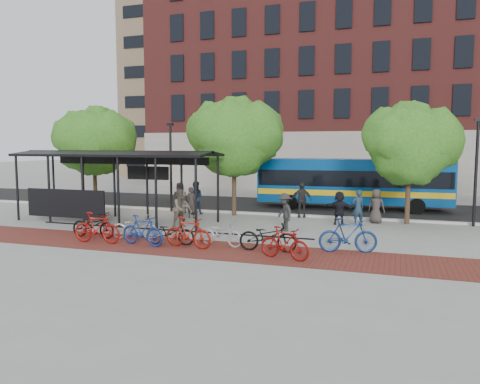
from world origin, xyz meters
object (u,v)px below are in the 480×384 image
(bike_2, at_px, (134,227))
(bike_9, at_px, (284,243))
(bus_shelter, at_px, (114,162))
(bike_8, at_px, (268,236))
(tree_a, at_px, (96,139))
(bike_5, at_px, (188,233))
(bus, at_px, (352,180))
(bike_1, at_px, (97,228))
(tree_b, at_px, (236,134))
(pedestrian_3, at_px, (182,207))
(bike_4, at_px, (170,232))
(lamp_post_right, at_px, (476,169))
(bike_6, at_px, (221,233))
(lamp_post_left, at_px, (171,164))
(pedestrian_9, at_px, (285,212))
(bike_3, at_px, (142,231))
(tree_c, at_px, (412,141))
(bike_0, at_px, (93,225))
(pedestrian_6, at_px, (376,206))
(pedestrian_8, at_px, (181,208))
(pedestrian_5, at_px, (339,208))
(pedestrian_2, at_px, (195,198))
(pedestrian_1, at_px, (191,202))
(pedestrian_7, at_px, (358,208))
(pedestrian_0, at_px, (180,199))
(bike_11, at_px, (348,235))
(pedestrian_4, at_px, (302,200))

(bike_2, height_order, bike_9, bike_9)
(bus_shelter, height_order, bike_8, bus_shelter)
(tree_a, xyz_separation_m, bike_5, (9.98, -8.35, -3.65))
(bus, height_order, bike_1, bus)
(tree_a, distance_m, tree_b, 9.01)
(bus, relative_size, pedestrian_3, 7.18)
(bike_4, bearing_deg, lamp_post_right, -66.97)
(bus, relative_size, bike_6, 5.99)
(lamp_post_left, height_order, bike_1, lamp_post_left)
(pedestrian_9, bearing_deg, bike_3, -82.40)
(tree_c, height_order, bike_0, tree_c)
(pedestrian_6, bearing_deg, bus_shelter, 32.14)
(pedestrian_8, bearing_deg, pedestrian_9, -52.94)
(pedestrian_5, bearing_deg, bike_4, 61.94)
(bike_1, bearing_deg, bike_0, 41.21)
(tree_b, height_order, bus, tree_b)
(pedestrian_6, bearing_deg, pedestrian_9, 59.60)
(tree_b, height_order, bike_8, tree_b)
(bike_0, bearing_deg, pedestrian_2, -8.61)
(bike_3, xyz_separation_m, bike_4, (0.97, 0.43, -0.09))
(bike_8, bearing_deg, pedestrian_1, 39.14)
(pedestrian_6, bearing_deg, bike_9, 89.63)
(bike_2, height_order, pedestrian_8, pedestrian_8)
(pedestrian_6, bearing_deg, pedestrian_5, 48.89)
(tree_c, height_order, bike_1, tree_c)
(bike_8, relative_size, pedestrian_5, 1.29)
(bus_shelter, xyz_separation_m, bike_1, (2.42, -4.88, -2.38))
(bike_9, bearing_deg, bike_8, 57.09)
(tree_b, relative_size, bike_2, 3.40)
(tree_c, xyz_separation_m, bike_6, (-6.97, -7.64, -3.56))
(lamp_post_right, bearing_deg, pedestrian_6, -173.22)
(pedestrian_3, height_order, pedestrian_7, pedestrian_7)
(bike_2, height_order, bike_5, bike_5)
(pedestrian_7, bearing_deg, tree_a, -37.01)
(lamp_post_left, distance_m, bike_5, 10.22)
(pedestrian_0, bearing_deg, bike_5, -85.37)
(lamp_post_right, bearing_deg, tree_c, -175.09)
(bike_3, relative_size, pedestrian_7, 1.14)
(bike_5, relative_size, bike_11, 0.94)
(lamp_post_right, xyz_separation_m, bike_6, (-9.88, -7.89, -2.25))
(pedestrian_2, bearing_deg, tree_b, 170.92)
(bike_3, relative_size, pedestrian_5, 1.19)
(bike_5, bearing_deg, bike_0, 90.81)
(bus_shelter, distance_m, pedestrian_4, 9.99)
(pedestrian_8, relative_size, pedestrian_9, 1.06)
(bike_9, xyz_separation_m, pedestrian_5, (0.95, 7.60, 0.26))
(lamp_post_left, relative_size, pedestrian_8, 2.80)
(pedestrian_2, bearing_deg, tree_c, 165.28)
(bike_0, height_order, pedestrian_2, pedestrian_2)
(pedestrian_7, bearing_deg, bike_11, 58.43)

